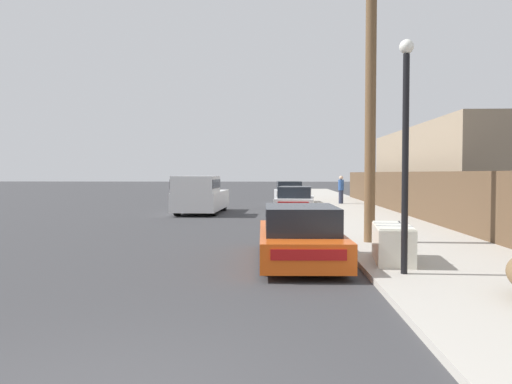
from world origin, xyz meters
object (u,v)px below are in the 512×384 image
pedestrian (341,189)px  utility_pole (371,64)px  discarded_fridge (393,243)px  car_parked_mid (295,201)px  parked_sports_car_red (300,236)px  street_lamp (406,137)px  car_parked_far (289,193)px  pickup_truck (200,195)px

pedestrian → utility_pole: bearing=-94.8°
discarded_fridge → car_parked_mid: car_parked_mid is taller
discarded_fridge → parked_sports_car_red: 1.99m
discarded_fridge → utility_pole: 5.30m
discarded_fridge → street_lamp: street_lamp is taller
street_lamp → discarded_fridge: bearing=86.3°
discarded_fridge → street_lamp: bearing=-87.1°
utility_pole → pedestrian: bearing=85.2°
discarded_fridge → car_parked_far: size_ratio=0.45×
car_parked_mid → street_lamp: 15.04m
car_parked_mid → pedestrian: size_ratio=2.48×
car_parked_mid → pickup_truck: pickup_truck is taller
car_parked_mid → street_lamp: size_ratio=0.98×
pickup_truck → street_lamp: bearing=114.3°
car_parked_far → street_lamp: 23.29m
car_parked_far → utility_pole: size_ratio=0.44×
utility_pole → pickup_truck: bearing=120.7°
discarded_fridge → pedestrian: size_ratio=1.10×
pickup_truck → pedestrian: size_ratio=3.12×
utility_pole → parked_sports_car_red: bearing=-128.6°
utility_pole → pedestrian: (1.41, 16.96, -3.91)m
car_parked_mid → parked_sports_car_red: bearing=-87.1°
utility_pole → discarded_fridge: bearing=-91.3°
parked_sports_car_red → car_parked_mid: car_parked_mid is taller
car_parked_mid → pickup_truck: size_ratio=0.79×
car_parked_mid → pedestrian: bearing=69.3°
street_lamp → pedestrian: street_lamp is taller
discarded_fridge → pickup_truck: 14.77m
utility_pole → car_parked_mid: bearing=98.6°
car_parked_far → discarded_fridge: bearing=-88.2°
parked_sports_car_red → pedestrian: 19.76m
discarded_fridge → parked_sports_car_red: parked_sports_car_red is taller
pedestrian → car_parked_far: bearing=148.3°
car_parked_mid → street_lamp: street_lamp is taller
car_parked_mid → car_parked_far: car_parked_far is taller
parked_sports_car_red → pickup_truck: 13.63m
car_parked_mid → utility_pole: (1.61, -10.58, 4.27)m
car_parked_far → pedestrian: 3.69m
discarded_fridge → pedestrian: 19.99m
pickup_truck → street_lamp: size_ratio=1.23×
street_lamp → pedestrian: 21.34m
pickup_truck → car_parked_mid: bearing=-176.5°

